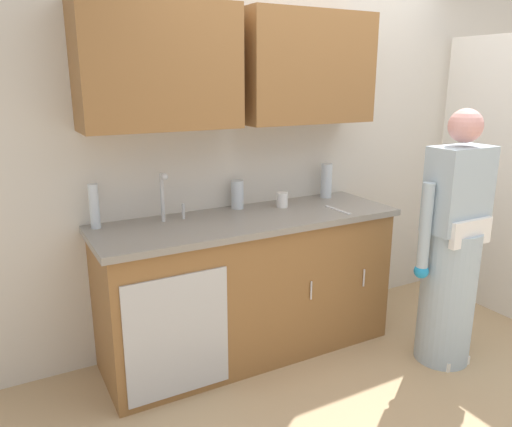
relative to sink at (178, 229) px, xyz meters
name	(u,v)px	position (x,y,z in m)	size (l,w,h in m)	color
ground_plane	(381,379)	(1.02, -0.71, -0.93)	(9.00, 9.00, 0.00)	tan
kitchen_wall_with_uppers	(281,125)	(0.88, 0.29, 0.55)	(4.80, 0.44, 2.70)	beige
closet_door_panel	(499,178)	(2.47, -0.31, 0.12)	(1.10, 0.04, 2.10)	silver
counter_cabinet	(248,288)	(0.46, -0.01, -0.48)	(1.90, 0.62, 0.90)	brown
countertop	(248,220)	(0.47, -0.01, -0.01)	(1.96, 0.66, 0.04)	gray
sink	(178,229)	(0.00, 0.00, 0.00)	(0.50, 0.36, 0.35)	#B7BABF
person_at_sink	(451,259)	(1.53, -0.71, -0.23)	(0.55, 0.34, 1.62)	white
bottle_water_tall	(94,206)	(-0.43, 0.20, 0.15)	(0.06, 0.06, 0.26)	silver
bottle_cleaner_spray	(326,181)	(1.22, 0.19, 0.14)	(0.08, 0.08, 0.25)	silver
bottle_soap	(237,195)	(0.50, 0.21, 0.11)	(0.08, 0.08, 0.19)	silver
cup_by_sink	(282,200)	(0.79, 0.10, 0.06)	(0.08, 0.08, 0.10)	white
knife_on_counter	(338,210)	(1.06, -0.15, 0.02)	(0.24, 0.02, 0.01)	silver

